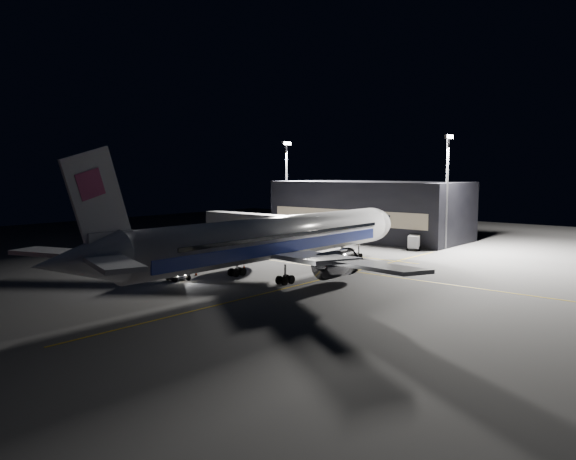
% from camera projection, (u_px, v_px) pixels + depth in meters
% --- Properties ---
extents(ground, '(200.00, 200.00, 0.00)m').
position_uv_depth(ground, '(275.00, 277.00, 75.65)').
color(ground, '#4C4C4F').
rests_on(ground, ground).
extents(guide_line_main, '(0.25, 80.00, 0.01)m').
position_uv_depth(guide_line_main, '(320.00, 267.00, 83.26)').
color(guide_line_main, gold).
rests_on(guide_line_main, ground).
extents(guide_line_cross, '(70.00, 0.25, 0.01)m').
position_uv_depth(guide_line_cross, '(311.00, 282.00, 71.81)').
color(guide_line_cross, gold).
rests_on(guide_line_cross, ground).
extents(guide_line_side, '(0.25, 40.00, 0.01)m').
position_uv_depth(guide_line_side, '(315.00, 252.00, 98.79)').
color(guide_line_side, gold).
rests_on(guide_line_side, ground).
extents(airliner, '(61.48, 54.22, 16.64)m').
position_uv_depth(airliner, '(270.00, 239.00, 74.30)').
color(airliner, silver).
rests_on(airliner, ground).
extents(terminal, '(18.12, 40.00, 12.00)m').
position_uv_depth(terminal, '(369.00, 210.00, 118.96)').
color(terminal, black).
rests_on(terminal, ground).
extents(jet_bridge, '(3.60, 34.40, 6.30)m').
position_uv_depth(jet_bridge, '(281.00, 223.00, 103.48)').
color(jet_bridge, '#B2B2B7').
rests_on(jet_bridge, ground).
extents(floodlight_mast_north, '(2.40, 0.68, 20.70)m').
position_uv_depth(floodlight_mast_north, '(286.00, 179.00, 125.28)').
color(floodlight_mast_north, '#59595E').
rests_on(floodlight_mast_north, ground).
extents(floodlight_mast_south, '(2.40, 0.67, 20.70)m').
position_uv_depth(floodlight_mast_south, '(447.00, 181.00, 100.91)').
color(floodlight_mast_south, '#59595E').
rests_on(floodlight_mast_south, ground).
extents(service_truck, '(5.47, 3.85, 2.61)m').
position_uv_depth(service_truck, '(414.00, 242.00, 101.77)').
color(service_truck, silver).
rests_on(service_truck, ground).
extents(baggage_tug, '(2.90, 2.47, 1.90)m').
position_uv_depth(baggage_tug, '(178.00, 274.00, 73.01)').
color(baggage_tug, black).
rests_on(baggage_tug, ground).
extents(safety_cone_a, '(0.41, 0.41, 0.62)m').
position_uv_depth(safety_cone_a, '(202.00, 268.00, 80.84)').
color(safety_cone_a, red).
rests_on(safety_cone_a, ground).
extents(safety_cone_b, '(0.37, 0.37, 0.56)m').
position_uv_depth(safety_cone_b, '(244.00, 266.00, 82.42)').
color(safety_cone_b, red).
rests_on(safety_cone_b, ground).
extents(safety_cone_c, '(0.36, 0.36, 0.54)m').
position_uv_depth(safety_cone_c, '(196.00, 273.00, 76.53)').
color(safety_cone_c, red).
rests_on(safety_cone_c, ground).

